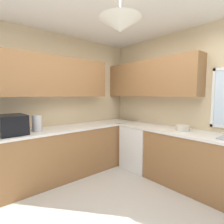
{
  "coord_description": "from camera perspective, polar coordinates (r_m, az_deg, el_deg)",
  "views": [
    {
      "loc": [
        1.39,
        -1.3,
        1.48
      ],
      "look_at": [
        -0.79,
        0.57,
        1.2
      ],
      "focal_mm": 28.42,
      "sensor_mm": 36.0,
      "label": 1
    }
  ],
  "objects": [
    {
      "name": "bowl",
      "position": [
        3.14,
        21.74,
        -4.79
      ],
      "size": [
        0.21,
        0.21,
        0.09
      ],
      "primitive_type": "cylinder",
      "color": "beige",
      "rests_on": "counter_run_back"
    },
    {
      "name": "room_shell",
      "position": [
        2.88,
        0.18,
        12.74
      ],
      "size": [
        3.85,
        3.62,
        2.68
      ],
      "color": "beige",
      "rests_on": "ground_plane"
    },
    {
      "name": "kettle",
      "position": [
        3.1,
        -22.97,
        -3.37
      ],
      "size": [
        0.15,
        0.15,
        0.26
      ],
      "primitive_type": "cylinder",
      "color": "#B7B7BC",
      "rests_on": "counter_run_left"
    },
    {
      "name": "ground_plane",
      "position": [
        2.41,
        2.33,
        -32.37
      ],
      "size": [
        8.21,
        8.21,
        0.0
      ],
      "primitive_type": "plane",
      "color": "#B7B2A8"
    },
    {
      "name": "microwave",
      "position": [
        3.03,
        -29.48,
        -3.54
      ],
      "size": [
        0.48,
        0.36,
        0.29
      ],
      "primitive_type": "cube",
      "color": "black",
      "rests_on": "counter_run_left"
    },
    {
      "name": "dishwasher",
      "position": [
        3.7,
        9.05,
        -11.14
      ],
      "size": [
        0.6,
        0.6,
        0.85
      ],
      "primitive_type": "cube",
      "color": "white",
      "rests_on": "ground_plane"
    },
    {
      "name": "counter_run_left",
      "position": [
        3.38,
        -16.37,
        -12.49
      ],
      "size": [
        0.65,
        3.23,
        0.9
      ],
      "color": "olive",
      "rests_on": "ground_plane"
    },
    {
      "name": "counter_run_back",
      "position": [
        3.16,
        25.38,
        -14.09
      ],
      "size": [
        2.94,
        0.65,
        0.9
      ],
      "color": "olive",
      "rests_on": "ground_plane"
    }
  ]
}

